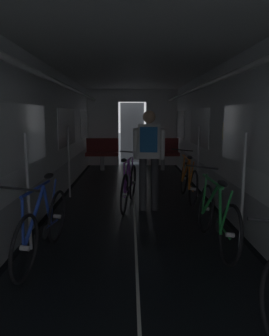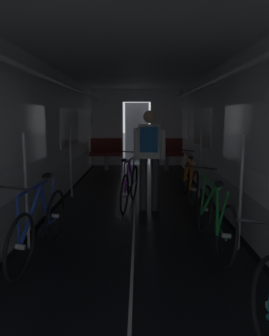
{
  "view_description": "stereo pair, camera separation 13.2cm",
  "coord_description": "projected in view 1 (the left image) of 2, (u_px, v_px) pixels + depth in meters",
  "views": [
    {
      "loc": [
        -0.07,
        -1.7,
        1.59
      ],
      "look_at": [
        0.0,
        3.45,
        0.78
      ],
      "focal_mm": 35.2,
      "sensor_mm": 36.0,
      "label": 1
    },
    {
      "loc": [
        0.07,
        -1.7,
        1.59
      ],
      "look_at": [
        0.0,
        3.45,
        0.78
      ],
      "focal_mm": 35.2,
      "sensor_mm": 36.0,
      "label": 2
    }
  ],
  "objects": [
    {
      "name": "person_cyclist_aisle",
      "position": [
        149.0,
        151.0,
        5.47
      ],
      "size": [
        0.54,
        0.4,
        1.69
      ],
      "color": "#2D2D33",
      "rests_on": "ground"
    },
    {
      "name": "bicycle_blue",
      "position": [
        43.0,
        226.0,
        3.67
      ],
      "size": [
        0.44,
        1.69,
        0.95
      ],
      "color": "black",
      "rests_on": "ground"
    },
    {
      "name": "bench_seat_far_right",
      "position": [
        163.0,
        151.0,
        9.83
      ],
      "size": [
        0.98,
        0.51,
        0.95
      ],
      "color": "gray",
      "rests_on": "ground"
    },
    {
      "name": "bicycle_green",
      "position": [
        216.0,
        216.0,
        4.01
      ],
      "size": [
        0.44,
        1.69,
        0.95
      ],
      "color": "black",
      "rests_on": "ground"
    },
    {
      "name": "bench_seat_far_left",
      "position": [
        102.0,
        151.0,
        9.8
      ],
      "size": [
        0.98,
        0.51,
        0.95
      ],
      "color": "gray",
      "rests_on": "ground"
    },
    {
      "name": "bicycle_orange",
      "position": [
        188.0,
        181.0,
        6.24
      ],
      "size": [
        0.44,
        1.69,
        0.95
      ],
      "color": "black",
      "rests_on": "ground"
    },
    {
      "name": "bicycle_purple_in_aisle",
      "position": [
        129.0,
        185.0,
        5.83
      ],
      "size": [
        0.44,
        1.68,
        0.94
      ],
      "color": "black",
      "rests_on": "ground"
    },
    {
      "name": "train_car_shell",
      "position": [
        134.0,
        109.0,
        5.22
      ],
      "size": [
        3.14,
        12.34,
        2.57
      ],
      "color": "black",
      "rests_on": "ground"
    }
  ]
}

